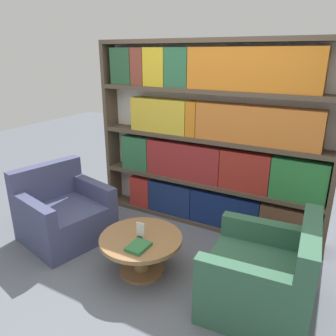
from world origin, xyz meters
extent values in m
plane|color=slate|center=(0.00, 0.00, 0.00)|extent=(14.00, 14.00, 0.00)
cube|color=silver|center=(0.00, 1.53, 1.10)|extent=(2.83, 0.05, 2.21)
cube|color=brown|center=(-1.39, 1.41, 1.10)|extent=(0.05, 0.30, 2.21)
cube|color=brown|center=(0.00, 1.41, 0.03)|extent=(2.73, 0.30, 0.05)
cube|color=brown|center=(0.00, 1.41, 0.55)|extent=(2.73, 0.30, 0.05)
cube|color=brown|center=(0.00, 1.41, 1.10)|extent=(2.73, 0.30, 0.05)
cube|color=brown|center=(0.00, 1.41, 1.65)|extent=(2.73, 0.30, 0.05)
cube|color=brown|center=(0.00, 1.41, 2.18)|extent=(2.73, 0.30, 0.05)
cube|color=#B72E26|center=(-0.91, 1.38, 0.26)|extent=(0.30, 0.20, 0.42)
cube|color=navy|center=(-0.45, 1.38, 0.26)|extent=(0.61, 0.20, 0.42)
cube|color=navy|center=(0.29, 1.38, 0.26)|extent=(0.85, 0.20, 0.42)
cube|color=brown|center=(0.98, 1.38, 0.26)|extent=(0.53, 0.20, 0.42)
cube|color=#2E6A42|center=(-0.97, 1.38, 0.80)|extent=(0.39, 0.20, 0.45)
cube|color=maroon|center=(-0.28, 1.38, 0.80)|extent=(0.97, 0.20, 0.45)
cube|color=maroon|center=(0.50, 1.38, 0.80)|extent=(0.56, 0.20, 0.45)
cube|color=#2A7838|center=(1.07, 1.38, 0.80)|extent=(0.57, 0.20, 0.45)
cube|color=gold|center=(-0.61, 1.38, 1.33)|extent=(0.75, 0.20, 0.41)
cube|color=orange|center=(-0.17, 1.38, 1.33)|extent=(0.12, 0.20, 0.41)
cube|color=orange|center=(0.57, 1.38, 1.33)|extent=(1.34, 0.20, 0.41)
cube|color=#285333|center=(-1.13, 1.38, 1.90)|extent=(0.29, 0.20, 0.44)
cube|color=brown|center=(-0.89, 1.38, 1.90)|extent=(0.17, 0.20, 0.44)
cube|color=gold|center=(-0.66, 1.38, 1.90)|extent=(0.28, 0.20, 0.44)
cube|color=#2C6742|center=(-0.37, 1.38, 1.90)|extent=(0.29, 0.20, 0.44)
cube|color=orange|center=(0.48, 1.38, 1.90)|extent=(1.39, 0.20, 0.44)
cube|color=#42476B|center=(-1.25, 0.28, 0.20)|extent=(1.01, 1.04, 0.41)
cube|color=#42476B|center=(-1.59, 0.36, 0.62)|extent=(0.33, 0.88, 0.43)
cube|color=#42476B|center=(-1.26, -0.10, 0.51)|extent=(0.71, 0.27, 0.21)
cube|color=#42476B|center=(-1.09, 0.64, 0.51)|extent=(0.71, 0.27, 0.21)
cube|color=#336047|center=(0.97, 0.28, 0.20)|extent=(0.90, 0.93, 0.41)
cube|color=#336047|center=(1.32, 0.31, 0.62)|extent=(0.21, 0.88, 0.43)
cube|color=#336047|center=(0.87, 0.66, 0.51)|extent=(0.71, 0.17, 0.21)
cube|color=#336047|center=(0.93, -0.10, 0.51)|extent=(0.71, 0.17, 0.21)
cylinder|color=olive|center=(-0.14, 0.19, 0.18)|extent=(0.14, 0.14, 0.35)
cylinder|color=olive|center=(-0.14, 0.19, 0.01)|extent=(0.44, 0.44, 0.03)
cylinder|color=olive|center=(-0.14, 0.19, 0.37)|extent=(0.80, 0.80, 0.04)
cube|color=black|center=(-0.14, 0.19, 0.40)|extent=(0.05, 0.06, 0.01)
cube|color=silver|center=(-0.14, 0.19, 0.47)|extent=(0.09, 0.01, 0.15)
cube|color=#2D703D|center=(-0.05, 0.02, 0.41)|extent=(0.17, 0.22, 0.03)
camera|label=1|loc=(1.43, -2.07, 2.06)|focal=35.00mm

